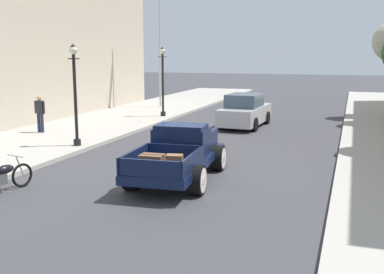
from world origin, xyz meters
name	(u,v)px	position (x,y,z in m)	size (l,w,h in m)	color
ground_plane	(184,171)	(0.00, 0.00, 0.00)	(140.00, 140.00, 0.00)	#3D3D42
hotrod_truck_navy	(181,152)	(0.15, -0.73, 0.75)	(2.41, 5.02, 1.58)	#0F1938
car_background_silver	(245,111)	(-0.21, 9.45, 0.77)	(2.03, 4.38, 1.65)	#B7B7BC
pedestrian_sidewalk_left	(40,112)	(-8.27, 3.93, 1.09)	(0.53, 0.22, 1.65)	#232847
street_lamp_near	(75,87)	(-5.05, 1.83, 2.39)	(0.50, 0.32, 3.85)	black
street_lamp_far	(163,76)	(-5.21, 10.83, 2.39)	(0.50, 0.32, 3.85)	black
flagpole	(163,20)	(-7.02, 15.29, 5.77)	(1.74, 0.16, 9.16)	#B2B2B7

